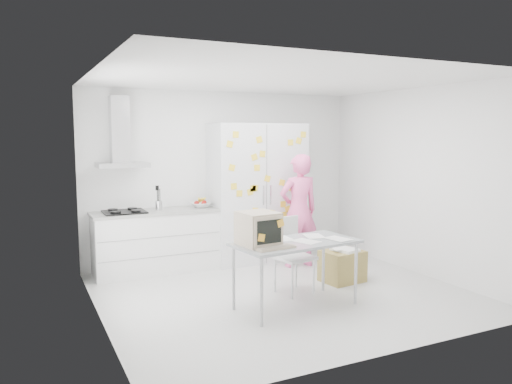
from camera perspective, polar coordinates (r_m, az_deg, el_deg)
name	(u,v)px	position (r m, az deg, el deg)	size (l,w,h in m)	color
floor	(283,294)	(6.55, 3.06, -11.55)	(4.50, 4.00, 0.02)	silver
walls	(258,184)	(6.90, 0.25, 0.95)	(4.52, 4.01, 2.70)	white
ceiling	(284,79)	(6.26, 3.22, 12.73)	(4.50, 4.00, 0.02)	white
counter_run	(156,240)	(7.54, -11.32, -5.45)	(1.84, 0.63, 1.28)	white
range_hood	(120,139)	(7.41, -15.25, 5.82)	(0.70, 0.48, 1.01)	silver
tall_cabinet	(257,193)	(7.97, 0.16, -0.08)	(1.50, 0.68, 2.20)	silver
person	(299,211)	(7.66, 4.91, -2.14)	(0.63, 0.42, 1.73)	pink
desk	(273,236)	(5.71, 1.94, -5.00)	(1.53, 0.88, 1.16)	gray
chair	(291,250)	(6.49, 3.97, -6.64)	(0.50, 0.50, 0.97)	silver
cardboard_box	(342,266)	(7.07, 9.84, -8.28)	(0.59, 0.49, 0.47)	olive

